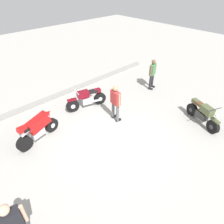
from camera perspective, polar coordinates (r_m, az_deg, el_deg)
name	(u,v)px	position (r m, az deg, el deg)	size (l,w,h in m)	color
ground_plane	(112,141)	(8.29, -0.07, -8.11)	(40.00, 40.00, 0.00)	#ADAAA3
curb_edge	(53,97)	(11.38, -16.23, 4.13)	(14.00, 0.30, 0.15)	gray
motorcycle_olive_vintage	(203,114)	(9.76, 24.28, -0.52)	(1.01, 1.85, 1.07)	black
motorcycle_maroon_cruiser	(87,99)	(9.99, -7.19, 3.75)	(2.05, 0.87, 1.09)	black
motorcycle_red_sportbike	(38,128)	(8.49, -20.29, -4.25)	(1.94, 0.77, 1.14)	black
person_in_red_shirt	(115,101)	(8.82, 0.98, 3.13)	(0.37, 0.67, 1.74)	#59595B
person_in_green_shirt	(152,72)	(11.75, 11.36, 10.92)	(0.66, 0.42, 1.71)	#262628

